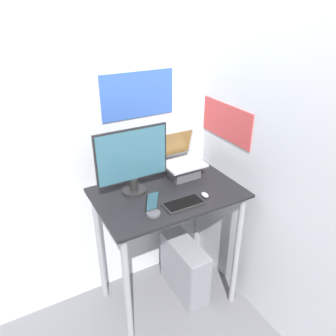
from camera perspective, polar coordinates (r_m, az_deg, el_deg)
ground_plane at (r=2.71m, az=3.65°, el=-25.98°), size 12.00×12.00×0.00m
wall_back at (r=2.43m, az=-4.73°, el=6.13°), size 6.00×0.06×2.60m
wall_side_right at (r=2.19m, az=17.46°, el=2.51°), size 0.06×6.00×2.60m
desk at (r=2.34m, az=-0.03°, el=-8.36°), size 0.98×0.64×1.01m
laptop at (r=2.38m, az=2.53°, el=0.50°), size 0.29×0.28×0.32m
monitor at (r=2.13m, az=-6.21°, el=1.13°), size 0.50×0.16×0.45m
keyboard at (r=2.09m, az=2.73°, el=-6.21°), size 0.26×0.13×0.02m
mouse at (r=2.18m, az=6.43°, el=-4.68°), size 0.04×0.06×0.03m
cell_phone at (r=1.98m, az=-2.68°, el=-6.86°), size 0.08×0.08×0.16m
computer_tower at (r=2.77m, az=2.90°, el=-17.02°), size 0.19×0.48×0.48m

